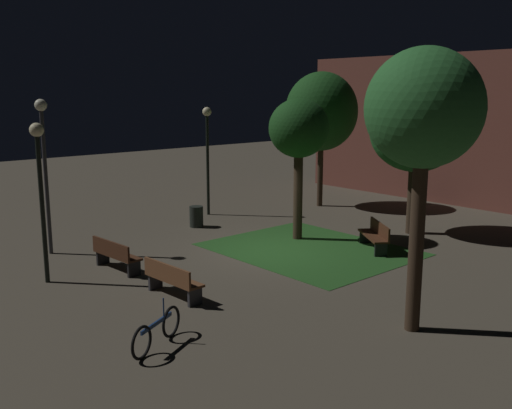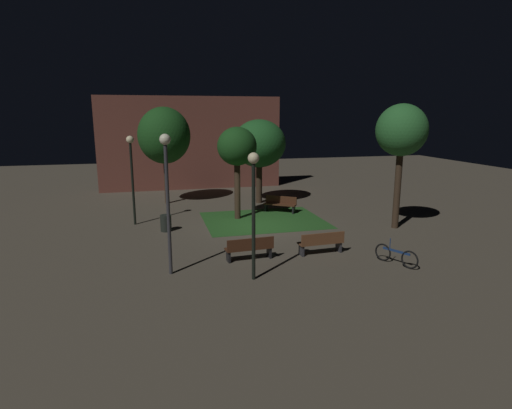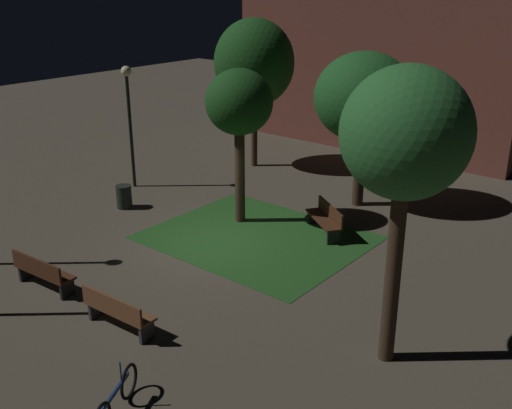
% 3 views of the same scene
% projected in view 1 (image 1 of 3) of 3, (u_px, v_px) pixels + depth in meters
% --- Properties ---
extents(ground_plane, '(60.00, 60.00, 0.00)m').
position_uv_depth(ground_plane, '(269.00, 252.00, 18.02)').
color(ground_plane, '#4C4438').
extents(grass_lawn, '(6.03, 4.95, 0.01)m').
position_uv_depth(grass_lawn, '(310.00, 249.00, 18.30)').
color(grass_lawn, '#23511E').
rests_on(grass_lawn, ground).
extents(bench_lawn_edge, '(1.83, 0.61, 0.88)m').
position_uv_depth(bench_lawn_edge, '(115.00, 254.00, 16.04)').
color(bench_lawn_edge, '#422314').
rests_on(bench_lawn_edge, ground).
extents(bench_near_trees, '(1.82, 0.58, 0.88)m').
position_uv_depth(bench_near_trees, '(172.00, 279.00, 13.93)').
color(bench_near_trees, brown).
rests_on(bench_near_trees, ground).
extents(bench_path_side, '(1.75, 1.43, 0.88)m').
position_uv_depth(bench_path_side, '(375.00, 235.00, 18.19)').
color(bench_path_side, '#422314').
rests_on(bench_path_side, ground).
extents(tree_near_wall, '(2.00, 2.00, 4.74)m').
position_uv_depth(tree_near_wall, '(299.00, 131.00, 18.93)').
color(tree_near_wall, '#38281C').
rests_on(tree_near_wall, ground).
extents(tree_tall_center, '(2.33, 2.33, 5.83)m').
position_uv_depth(tree_tall_center, '(424.00, 112.00, 11.28)').
color(tree_tall_center, '#38281C').
rests_on(tree_tall_center, ground).
extents(tree_lawn_side, '(3.09, 3.09, 5.79)m').
position_uv_depth(tree_lawn_side, '(321.00, 112.00, 24.50)').
color(tree_lawn_side, '#38281C').
rests_on(tree_lawn_side, ground).
extents(tree_left_canopy, '(3.18, 3.18, 5.05)m').
position_uv_depth(tree_left_canopy, '(416.00, 131.00, 19.74)').
color(tree_left_canopy, '#38281C').
rests_on(tree_left_canopy, ground).
extents(lamp_post_near_wall, '(0.36, 0.36, 4.18)m').
position_uv_depth(lamp_post_near_wall, '(40.00, 174.00, 14.61)').
color(lamp_post_near_wall, black).
rests_on(lamp_post_near_wall, ground).
extents(lamp_post_plaza_east, '(0.36, 0.36, 4.35)m').
position_uv_depth(lamp_post_plaza_east, '(207.00, 142.00, 22.92)').
color(lamp_post_plaza_east, black).
rests_on(lamp_post_plaza_east, ground).
extents(lamp_post_plaza_west, '(0.36, 0.36, 4.74)m').
position_uv_depth(lamp_post_plaza_west, '(44.00, 151.00, 17.24)').
color(lamp_post_plaza_west, '#333338').
rests_on(lamp_post_plaza_west, ground).
extents(trash_bin, '(0.51, 0.51, 0.78)m').
position_uv_depth(trash_bin, '(196.00, 217.00, 21.30)').
color(trash_bin, black).
rests_on(trash_bin, ground).
extents(bicycle, '(0.83, 1.58, 0.93)m').
position_uv_depth(bicycle, '(157.00, 331.00, 11.23)').
color(bicycle, black).
rests_on(bicycle, ground).
extents(building_wall_backdrop, '(13.00, 0.80, 6.60)m').
position_uv_depth(building_wall_backdrop, '(427.00, 128.00, 26.32)').
color(building_wall_backdrop, brown).
rests_on(building_wall_backdrop, ground).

